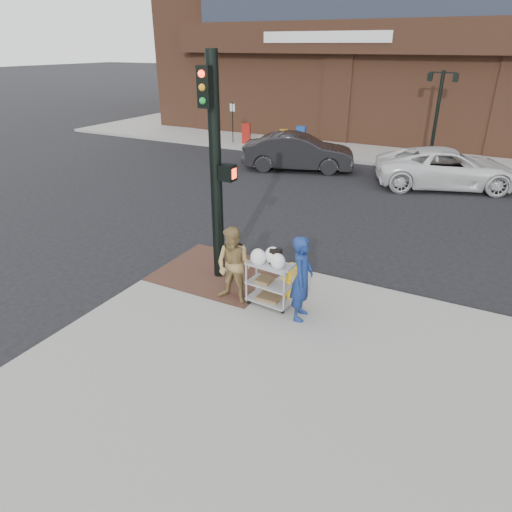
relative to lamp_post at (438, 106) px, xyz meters
The scene contains 14 objects.
ground 16.34m from the lamp_post, 97.13° to the right, with size 220.00×220.00×0.00m, color black.
brick_curb_ramp 15.52m from the lamp_post, 99.77° to the right, with size 2.80×2.40×0.01m, color #4A2A22.
lamp_post is the anchor object (origin of this frame).
parking_sign 10.64m from the lamp_post, behind, with size 0.05×0.05×2.20m, color black.
traffic_signal_pole 15.43m from the lamp_post, 99.24° to the right, with size 0.61×0.51×5.00m.
woman_blue 16.10m from the lamp_post, 90.18° to the right, with size 0.65×0.42×1.77m, color navy.
pedestrian_tan 16.23m from the lamp_post, 95.59° to the right, with size 0.82×0.64×1.68m, color olive.
sedan_dark 6.95m from the lamp_post, 138.87° to the right, with size 1.71×4.91×1.62m, color black.
minivan_white 4.75m from the lamp_post, 73.55° to the right, with size 2.54×5.50×1.53m, color white.
utility_cart 16.00m from the lamp_post, 92.99° to the right, with size 0.98×0.60×1.30m.
fire_hydrant 15.69m from the lamp_post, 91.72° to the right, with size 0.44×0.31×0.93m.
newsbox_red 9.99m from the lamp_post, behind, with size 0.45×0.41×1.07m, color maroon.
newsbox_yellow 7.63m from the lamp_post, behind, with size 0.42×0.38×1.00m, color gold.
newsbox_blue 6.90m from the lamp_post, behind, with size 0.46×0.42×1.11m, color #1845A0.
Camera 1 is at (4.87, -7.46, 5.22)m, focal length 32.00 mm.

